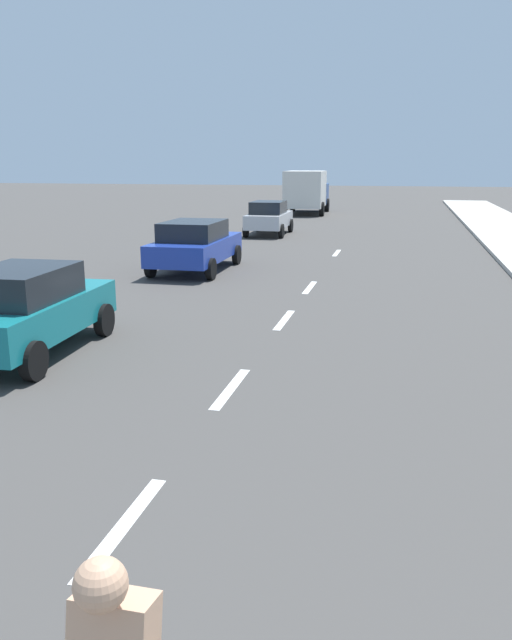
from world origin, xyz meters
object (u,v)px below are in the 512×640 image
Objects in this scene: parked_car_blue at (195,244)px; parked_car_silver at (269,217)px; delivery_truck at (307,191)px; parked_car_teal at (26,308)px.

parked_car_silver is (0.12, 10.57, -0.01)m from parked_car_blue.
parked_car_blue and parked_car_silver have the same top height.
parked_car_blue is 23.60m from delivery_truck.
parked_car_silver is (0.18, 19.77, -0.00)m from parked_car_teal.
delivery_truck reaches higher than parked_car_blue.
delivery_truck reaches higher than parked_car_teal.
parked_car_blue is (0.06, 9.21, 0.01)m from parked_car_teal.
delivery_truck is at bearing 89.86° from parked_car_silver.
parked_car_teal is 0.64× the size of delivery_truck.
delivery_truck reaches higher than parked_car_silver.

